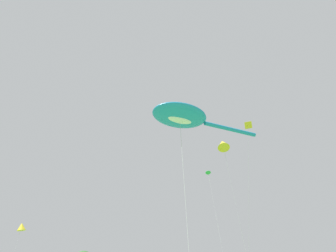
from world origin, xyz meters
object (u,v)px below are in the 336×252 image
(big_show_kite, at_px, (182,117))
(small_kite_diamond_red, at_px, (22,227))
(small_kite_stunt_black, at_px, (208,173))
(small_kite_tiny_distant, at_px, (248,136))
(small_kite_box_yellow, at_px, (223,144))

(big_show_kite, distance_m, small_kite_diamond_red, 21.87)
(big_show_kite, height_order, small_kite_stunt_black, small_kite_stunt_black)
(small_kite_diamond_red, relative_size, small_kite_tiny_distant, 0.45)
(small_kite_box_yellow, distance_m, small_kite_stunt_black, 10.64)
(big_show_kite, xyz_separation_m, small_kite_tiny_distant, (10.08, 4.73, 2.55))
(small_kite_diamond_red, height_order, small_kite_tiny_distant, small_kite_tiny_distant)
(small_kite_diamond_red, xyz_separation_m, small_kite_tiny_distant, (23.19, -11.44, 9.24))
(small_kite_diamond_red, height_order, small_kite_stunt_black, small_kite_stunt_black)
(big_show_kite, bearing_deg, small_kite_diamond_red, -55.39)
(small_kite_box_yellow, bearing_deg, big_show_kite, 54.74)
(small_kite_stunt_black, bearing_deg, small_kite_box_yellow, -7.29)
(small_kite_diamond_red, xyz_separation_m, small_kite_stunt_black, (22.50, -1.67, 8.48))
(big_show_kite, height_order, small_kite_tiny_distant, small_kite_tiny_distant)
(big_show_kite, bearing_deg, small_kite_box_yellow, -149.86)
(small_kite_tiny_distant, relative_size, small_kite_stunt_black, 1.13)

